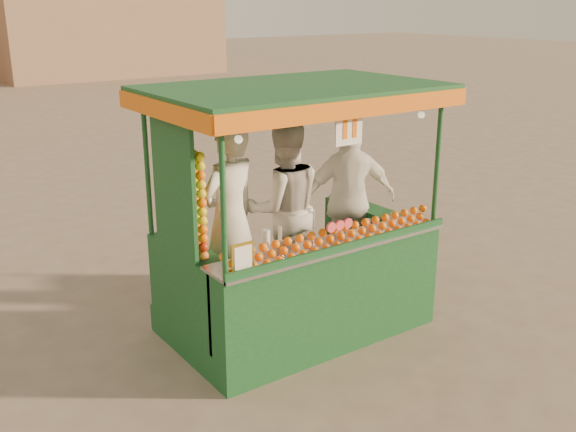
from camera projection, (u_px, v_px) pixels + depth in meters
ground at (289, 317)px, 6.68m from camera, size 90.00×90.00×0.00m
building_right at (99, 13)px, 28.40m from camera, size 9.00×6.00×5.00m
juice_cart at (296, 259)px, 6.15m from camera, size 2.57×1.66×2.33m
vendor_left at (230, 218)px, 6.03m from camera, size 0.74×0.59×1.77m
vendor_middle at (284, 208)px, 6.40m from camera, size 0.97×0.84×1.71m
vendor_right at (349, 200)px, 6.76m from camera, size 1.06×0.74×1.67m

